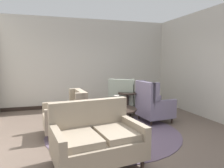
{
  "coord_description": "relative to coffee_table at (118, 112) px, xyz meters",
  "views": [
    {
      "loc": [
        -1.37,
        -3.99,
        1.63
      ],
      "look_at": [
        0.17,
        0.96,
        1.04
      ],
      "focal_mm": 32.87,
      "sensor_mm": 36.0,
      "label": 1
    }
  ],
  "objects": [
    {
      "name": "porcelain_vase",
      "position": [
        -0.04,
        -0.02,
        0.22
      ],
      "size": [
        0.18,
        0.18,
        0.32
      ],
      "color": "beige",
      "rests_on": "coffee_table"
    },
    {
      "name": "area_rug",
      "position": [
        -0.18,
        -0.21,
        -0.41
      ],
      "size": [
        3.0,
        3.0,
        0.01
      ],
      "primitive_type": "cylinder",
      "color": "#5B4C60",
      "rests_on": "ground"
    },
    {
      "name": "armchair_near_sideboard",
      "position": [
        -1.16,
        0.05,
        0.0
      ],
      "size": [
        0.94,
        0.87,
        0.96
      ],
      "rotation": [
        0.0,
        0.0,
        4.79
      ],
      "color": "gray",
      "rests_on": "ground"
    },
    {
      "name": "wall_right",
      "position": [
        2.74,
        0.46,
        1.12
      ],
      "size": [
        0.08,
        4.5,
        3.07
      ],
      "primitive_type": "cube",
      "color": "#BCB7AD",
      "rests_on": "ground"
    },
    {
      "name": "armchair_back_corner",
      "position": [
        1.08,
        0.3,
        0.04
      ],
      "size": [
        0.86,
        0.84,
        1.09
      ],
      "rotation": [
        0.0,
        0.0,
        1.66
      ],
      "color": "slate",
      "rests_on": "ground"
    },
    {
      "name": "side_table",
      "position": [
        0.55,
        0.78,
        0.03
      ],
      "size": [
        0.53,
        0.53,
        0.74
      ],
      "color": "black",
      "rests_on": "ground"
    },
    {
      "name": "armchair_beside_settee",
      "position": [
        0.56,
        1.17,
        0.04
      ],
      "size": [
        1.05,
        1.07,
        1.1
      ],
      "rotation": [
        0.0,
        0.0,
        2.56
      ],
      "color": "gray",
      "rests_on": "ground"
    },
    {
      "name": "coffee_table",
      "position": [
        0.0,
        0.0,
        0.0
      ],
      "size": [
        0.9,
        0.9,
        0.5
      ],
      "color": "black",
      "rests_on": "ground"
    },
    {
      "name": "settee",
      "position": [
        -0.85,
        -1.45,
        -0.01
      ],
      "size": [
        1.47,
        1.08,
        0.97
      ],
      "rotation": [
        0.0,
        0.0,
        0.14
      ],
      "color": "gray",
      "rests_on": "ground"
    },
    {
      "name": "baseboard_back",
      "position": [
        -0.18,
        2.65,
        -0.35
      ],
      "size": [
        5.83,
        0.03,
        0.12
      ],
      "primitive_type": "cube",
      "color": "black",
      "rests_on": "ground"
    },
    {
      "name": "ground",
      "position": [
        -0.18,
        -0.51,
        -0.41
      ],
      "size": [
        9.0,
        9.0,
        0.0
      ],
      "primitive_type": "plane",
      "color": "brown"
    },
    {
      "name": "wall_back",
      "position": [
        -0.18,
        2.71,
        1.12
      ],
      "size": [
        5.99,
        0.08,
        3.07
      ],
      "primitive_type": "cube",
      "color": "#BCB7AD",
      "rests_on": "ground"
    }
  ]
}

